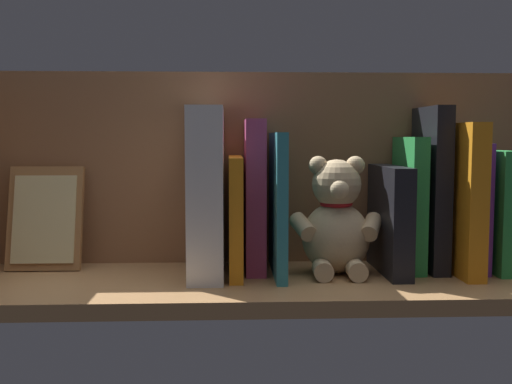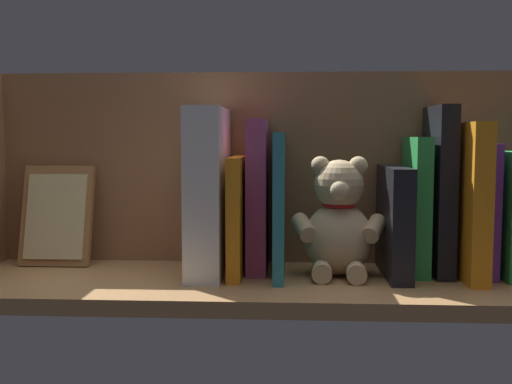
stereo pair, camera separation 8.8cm
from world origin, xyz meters
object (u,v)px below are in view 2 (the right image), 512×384
teddy_bear (339,223)px  book_0 (505,213)px  picture_frame_leaning (57,216)px  dictionary_thick_white (208,192)px

teddy_bear → book_0: bearing=-173.3°
book_0 → picture_frame_leaning: book_0 is taller
dictionary_thick_white → teddy_bear: bearing=179.8°
dictionary_thick_white → picture_frame_leaning: dictionary_thick_white is taller
book_0 → dictionary_thick_white: bearing=2.1°
dictionary_thick_white → picture_frame_leaning: 26.06cm
teddy_bear → dictionary_thick_white: (19.28, -0.08, 4.58)cm
dictionary_thick_white → picture_frame_leaning: (25.11, -5.35, -4.50)cm
book_0 → dictionary_thick_white: (43.81, 1.63, 3.14)cm
dictionary_thick_white → book_0: bearing=-177.9°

